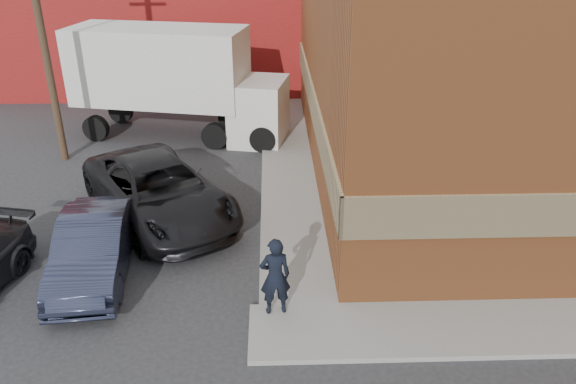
# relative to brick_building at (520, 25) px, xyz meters

# --- Properties ---
(ground) EXTENTS (90.00, 90.00, 0.00)m
(ground) POSITION_rel_brick_building_xyz_m (-8.50, -9.00, -4.68)
(ground) COLOR #28282B
(ground) RESTS_ON ground
(brick_building) EXTENTS (14.25, 18.25, 9.36)m
(brick_building) POSITION_rel_brick_building_xyz_m (0.00, 0.00, 0.00)
(brick_building) COLOR #954F26
(brick_building) RESTS_ON ground
(sidewalk_west) EXTENTS (1.80, 18.00, 0.12)m
(sidewalk_west) POSITION_rel_brick_building_xyz_m (-7.90, 0.00, -4.62)
(sidewalk_west) COLOR gray
(sidewalk_west) RESTS_ON ground
(warehouse) EXTENTS (16.30, 8.30, 5.60)m
(warehouse) POSITION_rel_brick_building_xyz_m (-14.50, 11.00, -1.87)
(warehouse) COLOR maroon
(warehouse) RESTS_ON ground
(utility_pole) EXTENTS (2.00, 0.26, 9.00)m
(utility_pole) POSITION_rel_brick_building_xyz_m (-16.00, 0.00, 0.06)
(utility_pole) COLOR #453422
(utility_pole) RESTS_ON ground
(man) EXTENTS (0.73, 0.53, 1.84)m
(man) POSITION_rel_brick_building_xyz_m (-8.43, -9.25, -3.64)
(man) COLOR black
(man) RESTS_ON sidewalk_south
(sedan) EXTENTS (2.00, 4.61, 1.47)m
(sedan) POSITION_rel_brick_building_xyz_m (-12.82, -7.43, -3.95)
(sedan) COLOR #282D43
(sedan) RESTS_ON ground
(suv_a) EXTENTS (5.74, 6.74, 1.72)m
(suv_a) POSITION_rel_brick_building_xyz_m (-11.72, -4.57, -3.82)
(suv_a) COLOR black
(suv_a) RESTS_ON ground
(box_truck) EXTENTS (8.96, 4.30, 4.25)m
(box_truck) POSITION_rel_brick_building_xyz_m (-11.93, 2.33, -2.23)
(box_truck) COLOR silver
(box_truck) RESTS_ON ground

